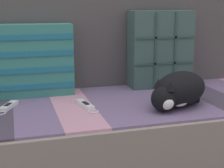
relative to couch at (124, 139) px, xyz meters
The scene contains 7 objects.
couch is the anchor object (origin of this frame).
sofa_backrest 0.59m from the couch, 90.00° to the left, with size 1.90×0.14×0.51m.
throw_pillow_quilted 0.56m from the couch, 36.44° to the left, with size 0.36×0.14×0.43m.
throw_pillow_striped 0.63m from the couch, 154.54° to the left, with size 0.41×0.14×0.37m.
sleeping_cat 0.40m from the couch, 45.24° to the right, with size 0.37×0.33×0.16m.
game_remote_near 0.33m from the couch, 159.79° to the right, with size 0.08×0.20×0.02m.
game_remote_far 0.61m from the couch, behind, with size 0.11×0.18×0.02m.
Camera 1 is at (-0.54, -1.46, 0.90)m, focal length 55.00 mm.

